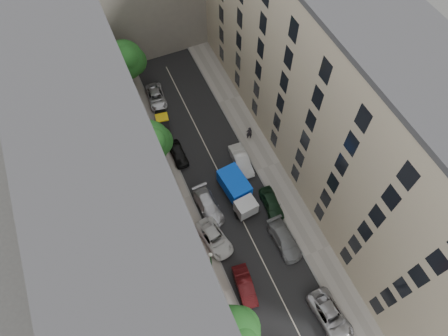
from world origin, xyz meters
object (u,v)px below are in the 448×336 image
car_left_2 (214,238)px  tree_far (126,61)px  car_right_1 (284,240)px  car_left_4 (178,154)px  car_left_6 (156,97)px  car_right_0 (330,316)px  car_left_5 (163,123)px  car_left_1 (245,286)px  tarp_truck (237,191)px  lamp_post (211,262)px  car_right_3 (241,161)px  pedestrian (249,133)px  car_right_2 (272,203)px  tree_mid (150,143)px  car_left_3 (208,206)px

car_left_2 → tree_far: (-1.68, 23.07, 4.52)m
car_left_2 → car_right_1: car_right_1 is taller
car_left_4 → car_left_6: car_left_4 is taller
car_right_0 → car_left_5: bearing=100.2°
car_left_1 → car_left_2: 5.66m
tarp_truck → lamp_post: size_ratio=1.00×
car_left_1 → car_right_3: bearing=73.4°
tarp_truck → tree_far: bearing=100.8°
car_left_4 → pedestrian: 8.68m
car_right_2 → tree_mid: tree_mid is taller
tarp_truck → car_left_1: tarp_truck is taller
car_left_5 → lamp_post: size_ratio=0.66×
tarp_truck → car_left_5: bearing=102.5°
car_right_1 → car_left_5: bearing=107.5°
tarp_truck → tree_mid: bearing=129.7°
car_left_6 → car_right_1: size_ratio=0.95×
tarp_truck → car_left_1: size_ratio=1.41×
tarp_truck → car_left_4: tarp_truck is taller
tree_far → car_left_2: bearing=-85.8°
car_left_4 → car_right_3: size_ratio=0.86×
car_right_0 → car_left_3: bearing=108.4°
car_left_4 → car_left_6: bearing=87.3°
car_left_3 → pedestrian: bearing=38.0°
car_left_1 → tree_far: 29.12m
car_right_2 → car_right_1: bearing=-94.4°
car_left_6 → car_right_3: bearing=-60.3°
car_left_3 → tree_mid: tree_mid is taller
tree_far → lamp_post: tree_far is taller
car_left_5 → car_right_2: 16.59m
car_left_1 → car_right_2: car_right_2 is taller
car_right_3 → pedestrian: bearing=53.9°
car_right_2 → car_right_3: car_right_3 is taller
car_right_1 → tree_far: bearing=106.3°
car_left_2 → lamp_post: bearing=-125.8°
car_left_6 → car_right_2: (6.56, -19.20, 0.05)m
car_left_2 → car_left_4: 11.20m
tree_mid → car_right_0: bearing=-66.1°
car_right_3 → car_left_3: bearing=-142.8°
car_right_1 → car_right_3: car_right_3 is taller
tree_mid → pedestrian: 12.27m
tarp_truck → car_right_3: 4.42m
car_right_1 → car_left_1: bearing=-156.3°
car_right_0 → car_left_2: bearing=117.6°
pedestrian → car_left_1: bearing=80.9°
car_right_3 → pedestrian: size_ratio=2.32×
tree_far → lamp_post: bearing=-89.8°
car_left_6 → car_left_2: bearing=-86.1°
car_left_5 → pedestrian: 10.56m
car_right_3 → tree_far: size_ratio=0.59×
car_left_6 → lamp_post: 23.88m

